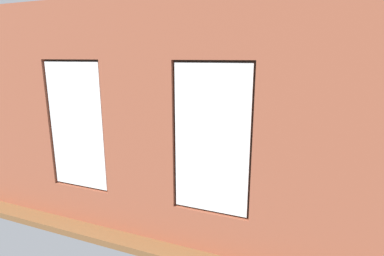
% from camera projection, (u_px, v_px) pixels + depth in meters
% --- Properties ---
extents(ground_plane, '(7.03, 6.22, 0.10)m').
position_uv_depth(ground_plane, '(204.00, 172.00, 6.95)').
color(ground_plane, brown).
extents(brick_wall_with_windows, '(6.43, 0.30, 3.33)m').
position_uv_depth(brick_wall_with_windows, '(139.00, 125.00, 4.09)').
color(brick_wall_with_windows, '#9E5138').
rests_on(brick_wall_with_windows, ground_plane).
extents(white_wall_right, '(0.10, 5.22, 3.33)m').
position_uv_depth(white_wall_right, '(83.00, 94.00, 7.51)').
color(white_wall_right, silver).
rests_on(white_wall_right, ground_plane).
extents(couch_by_window, '(1.83, 0.87, 0.80)m').
position_uv_depth(couch_by_window, '(145.00, 191.00, 5.11)').
color(couch_by_window, black).
rests_on(couch_by_window, ground_plane).
extents(couch_left, '(0.94, 2.05, 0.80)m').
position_uv_depth(couch_left, '(323.00, 171.00, 5.98)').
color(couch_left, black).
rests_on(couch_left, ground_plane).
extents(coffee_table, '(1.27, 0.84, 0.45)m').
position_uv_depth(coffee_table, '(187.00, 150.00, 7.11)').
color(coffee_table, '#A87547').
rests_on(coffee_table, ground_plane).
extents(cup_ceramic, '(0.07, 0.07, 0.08)m').
position_uv_depth(cup_ceramic, '(188.00, 148.00, 6.94)').
color(cup_ceramic, silver).
rests_on(cup_ceramic, coffee_table).
extents(candle_jar, '(0.08, 0.08, 0.09)m').
position_uv_depth(candle_jar, '(203.00, 146.00, 7.10)').
color(candle_jar, '#B7333D').
rests_on(candle_jar, coffee_table).
extents(table_plant_small, '(0.15, 0.15, 0.23)m').
position_uv_depth(table_plant_small, '(187.00, 143.00, 7.07)').
color(table_plant_small, '#9E5638').
rests_on(table_plant_small, coffee_table).
extents(remote_silver, '(0.15, 0.16, 0.02)m').
position_uv_depth(remote_silver, '(170.00, 147.00, 7.12)').
color(remote_silver, '#B2B2B7').
rests_on(remote_silver, coffee_table).
extents(remote_gray, '(0.12, 0.18, 0.02)m').
position_uv_depth(remote_gray, '(182.00, 146.00, 7.25)').
color(remote_gray, '#59595B').
rests_on(remote_gray, coffee_table).
extents(media_console, '(0.93, 0.42, 0.51)m').
position_uv_depth(media_console, '(113.00, 142.00, 8.33)').
color(media_console, black).
rests_on(media_console, ground_plane).
extents(tv_flatscreen, '(0.94, 0.20, 0.64)m').
position_uv_depth(tv_flatscreen, '(112.00, 121.00, 8.20)').
color(tv_flatscreen, black).
rests_on(tv_flatscreen, media_console).
extents(papasan_chair, '(1.03, 1.03, 0.67)m').
position_uv_depth(papasan_chair, '(212.00, 131.00, 8.83)').
color(papasan_chair, olive).
rests_on(papasan_chair, ground_plane).
extents(potted_plant_near_tv, '(0.53, 0.53, 0.85)m').
position_uv_depth(potted_plant_near_tv, '(108.00, 143.00, 7.24)').
color(potted_plant_near_tv, '#9E5638').
rests_on(potted_plant_near_tv, ground_plane).
extents(potted_plant_mid_room_small, '(0.37, 0.37, 0.53)m').
position_uv_depth(potted_plant_mid_room_small, '(254.00, 152.00, 7.19)').
color(potted_plant_mid_room_small, '#9E5638').
rests_on(potted_plant_mid_room_small, ground_plane).
extents(potted_plant_corner_near_left, '(0.92, 1.00, 1.32)m').
position_uv_depth(potted_plant_corner_near_left, '(328.00, 132.00, 7.75)').
color(potted_plant_corner_near_left, gray).
rests_on(potted_plant_corner_near_left, ground_plane).
extents(potted_plant_foreground_right, '(0.95, 1.03, 1.37)m').
position_uv_depth(potted_plant_foreground_right, '(150.00, 113.00, 9.55)').
color(potted_plant_foreground_right, '#47423D').
rests_on(potted_plant_foreground_right, ground_plane).
extents(potted_plant_between_couches, '(0.81, 1.07, 1.49)m').
position_uv_depth(potted_plant_between_couches, '(223.00, 184.00, 4.58)').
color(potted_plant_between_couches, '#9E5638').
rests_on(potted_plant_between_couches, ground_plane).
extents(potted_plant_corner_far_left, '(0.74, 0.74, 1.16)m').
position_uv_depth(potted_plant_corner_far_left, '(344.00, 202.00, 3.84)').
color(potted_plant_corner_far_left, brown).
rests_on(potted_plant_corner_far_left, ground_plane).
extents(potted_plant_by_left_couch, '(0.30, 0.30, 0.48)m').
position_uv_depth(potted_plant_by_left_couch, '(304.00, 149.00, 7.45)').
color(potted_plant_by_left_couch, '#9E5638').
rests_on(potted_plant_by_left_couch, ground_plane).
extents(potted_plant_beside_window_right, '(0.70, 0.70, 0.91)m').
position_uv_depth(potted_plant_beside_window_right, '(84.00, 168.00, 5.37)').
color(potted_plant_beside_window_right, gray).
rests_on(potted_plant_beside_window_right, ground_plane).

